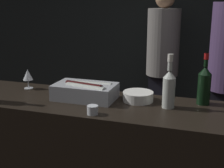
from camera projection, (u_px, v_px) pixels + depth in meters
name	position (u px, v px, depth m)	size (l,w,h in m)	color
wall_back_chalkboard	(166.00, 20.00, 3.81)	(6.40, 0.06, 2.80)	black
ice_bin_with_bottles	(86.00, 91.00, 2.02)	(0.40, 0.24, 0.11)	#9EA0A5
bowl_white	(138.00, 96.00, 1.99)	(0.19, 0.19, 0.06)	silver
wine_glass	(28.00, 75.00, 2.25)	(0.07, 0.07, 0.14)	silver
candle_votive	(93.00, 110.00, 1.76)	(0.06, 0.06, 0.05)	silver
red_wine_bottle_burgundy	(204.00, 84.00, 1.90)	(0.08, 0.08, 0.32)	black
white_wine_bottle	(169.00, 87.00, 1.84)	(0.07, 0.07, 0.32)	#B2B7AD
person_blond_tee	(163.00, 60.00, 3.52)	(0.36, 0.36, 1.75)	black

